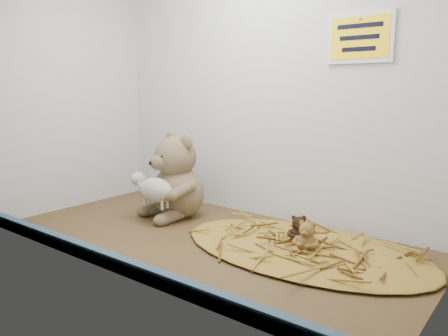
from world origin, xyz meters
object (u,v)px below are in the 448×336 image
Objects in this scene: toy_lamb at (156,190)px; mini_teddy_tan at (307,235)px; mini_teddy_brown at (299,228)px; main_teddy at (178,175)px.

mini_teddy_tan is at bearing 4.63° from toy_lamb.
toy_lamb is at bearing 173.35° from mini_teddy_tan.
main_teddy is at bearing 145.23° from mini_teddy_brown.
toy_lamb is 2.23× the size of mini_teddy_brown.
mini_teddy_brown is at bearing 11.15° from toy_lamb.
toy_lamb is 50.36cm from mini_teddy_tan.
toy_lamb is (0.00, -9.89, -3.21)cm from main_teddy.
main_teddy reaches higher than toy_lamb.
toy_lamb reaches higher than mini_teddy_tan.
mini_teddy_tan is (49.92, 4.05, -5.24)cm from toy_lamb.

